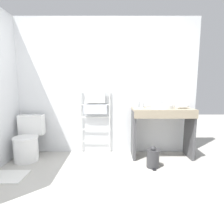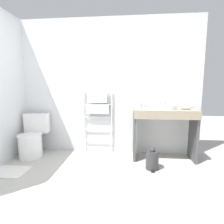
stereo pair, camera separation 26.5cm
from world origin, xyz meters
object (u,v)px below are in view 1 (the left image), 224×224
Objects in this scene: cup_near_wall at (137,105)px; cup_near_edge at (141,105)px; toilet at (27,141)px; sink_basin at (162,106)px; hair_dryer at (181,106)px; trash_bin at (152,158)px; towel_radiator at (95,109)px.

cup_near_wall is 0.08m from cup_near_edge.
toilet is 2.11× the size of sink_basin.
hair_dryer reaches higher than toilet.
toilet is 2.05m from trash_bin.
cup_near_wall is at bearing -4.02° from towel_radiator.
towel_radiator is 0.75m from cup_near_wall.
towel_radiator is 13.67× the size of cup_near_edge.
cup_near_wall is at bearing 7.12° from toilet.
toilet is 2.22× the size of trash_bin.
cup_near_edge is at bearing 6.02° from toilet.
trash_bin is (-0.55, -0.39, -0.74)m from hair_dryer.
trash_bin is (-0.24, -0.43, -0.74)m from sink_basin.
towel_radiator reaches higher than trash_bin.
toilet is 1.25m from towel_radiator.
hair_dryer is (0.65, -0.13, -0.00)m from cup_near_edge.
cup_near_wall is at bearing 159.52° from cup_near_edge.
trash_bin is at bearing -32.88° from towel_radiator.
hair_dryer is (0.72, -0.15, -0.01)m from cup_near_wall.
cup_near_edge is at bearing 165.89° from sink_basin.
sink_basin is 0.31m from hair_dryer.
cup_near_edge is (1.93, 0.20, 0.59)m from toilet.
toilet is at bearing -177.00° from sink_basin.
toilet is 2.03m from cup_near_edge.
toilet is at bearing -173.98° from cup_near_edge.
towel_radiator is 3.50× the size of trash_bin.
towel_radiator is 3.33× the size of sink_basin.
cup_near_edge is 0.91m from trash_bin.
cup_near_edge reaches higher than sink_basin.
cup_near_wall reaches higher than toilet.
hair_dryer is (1.47, -0.21, 0.06)m from towel_radiator.
sink_basin is at bearing -15.31° from cup_near_wall.
trash_bin is at bearing -145.17° from hair_dryer.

